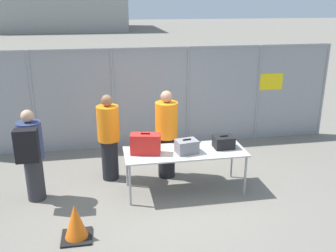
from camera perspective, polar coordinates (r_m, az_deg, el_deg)
ground_plane at (r=6.86m, az=0.29°, el=-10.15°), size 120.00×120.00×0.00m
fence_section at (r=8.62m, az=-2.48°, el=4.59°), size 8.74×0.07×2.31m
inspection_table at (r=6.64m, az=2.59°, el=-4.21°), size 2.15×0.83×0.77m
suitcase_red at (r=6.45m, az=-3.44°, el=-2.74°), size 0.55×0.34×0.38m
suitcase_grey at (r=6.51m, az=2.87°, el=-3.13°), size 0.41×0.33×0.26m
suitcase_black at (r=6.79m, az=8.47°, el=-2.44°), size 0.36×0.29×0.24m
traveler_hooded at (r=6.64m, az=-20.14°, el=-3.87°), size 0.40×0.62×1.62m
security_worker_near at (r=7.13m, az=-0.23°, el=-1.13°), size 0.43×0.43×1.72m
security_worker_far at (r=7.12m, az=-9.02°, el=-1.60°), size 0.41×0.41×1.67m
utility_trailer at (r=10.47m, az=8.77°, el=2.40°), size 4.09×2.24×0.68m
traffic_cone at (r=5.73m, az=-13.90°, el=-14.13°), size 0.44×0.44×0.55m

